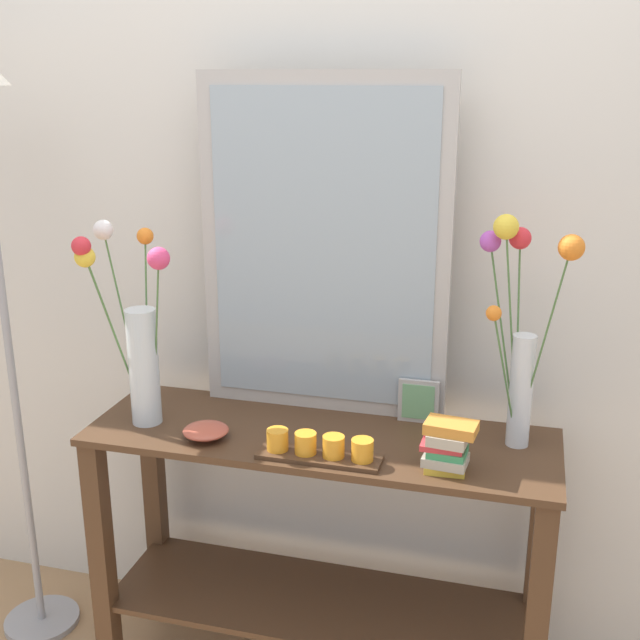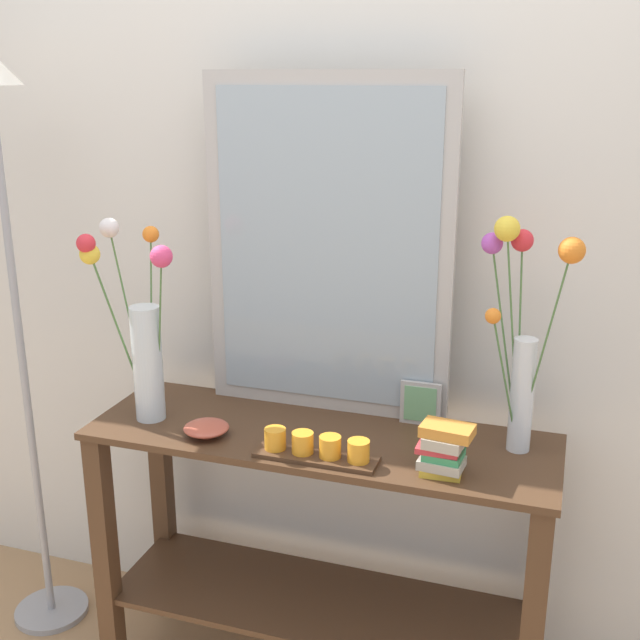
{
  "view_description": "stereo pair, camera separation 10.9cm",
  "coord_description": "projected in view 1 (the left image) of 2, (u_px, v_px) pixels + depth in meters",
  "views": [
    {
      "loc": [
        0.51,
        -1.89,
        1.74
      ],
      "look_at": [
        0.0,
        0.0,
        1.13
      ],
      "focal_mm": 44.44,
      "sensor_mm": 36.0,
      "label": 1
    },
    {
      "loc": [
        0.61,
        -1.86,
        1.74
      ],
      "look_at": [
        0.0,
        0.0,
        1.13
      ],
      "focal_mm": 44.44,
      "sensor_mm": 36.0,
      "label": 2
    }
  ],
  "objects": [
    {
      "name": "tall_vase_left",
      "position": [
        137.0,
        338.0,
        2.15
      ],
      "size": [
        0.24,
        0.21,
        0.56
      ],
      "color": "silver",
      "rests_on": "console_table"
    },
    {
      "name": "picture_frame_small",
      "position": [
        418.0,
        401.0,
        2.2
      ],
      "size": [
        0.11,
        0.01,
        0.12
      ],
      "color": "#B7B2AD",
      "rests_on": "console_table"
    },
    {
      "name": "decorative_bowl",
      "position": [
        206.0,
        431.0,
        2.12
      ],
      "size": [
        0.12,
        0.12,
        0.04
      ],
      "color": "#B24C38",
      "rests_on": "console_table"
    },
    {
      "name": "console_table",
      "position": [
        320.0,
        531.0,
        2.24
      ],
      "size": [
        1.27,
        0.41,
        0.81
      ],
      "color": "#472D1C",
      "rests_on": "ground"
    },
    {
      "name": "vase_right",
      "position": [
        521.0,
        328.0,
        1.99
      ],
      "size": [
        0.25,
        0.16,
        0.61
      ],
      "color": "silver",
      "rests_on": "console_table"
    },
    {
      "name": "wall_back",
      "position": [
        349.0,
        216.0,
        2.29
      ],
      "size": [
        6.4,
        0.08,
        2.7
      ],
      "primitive_type": "cube",
      "color": "silver",
      "rests_on": "ground"
    },
    {
      "name": "mirror_leaning",
      "position": [
        323.0,
        249.0,
        2.18
      ],
      "size": [
        0.7,
        0.03,
        0.95
      ],
      "color": "#B7B2AD",
      "rests_on": "console_table"
    },
    {
      "name": "book_stack",
      "position": [
        447.0,
        446.0,
        1.93
      ],
      "size": [
        0.14,
        0.1,
        0.13
      ],
      "color": "gold",
      "rests_on": "console_table"
    },
    {
      "name": "candle_tray",
      "position": [
        319.0,
        449.0,
        2.0
      ],
      "size": [
        0.32,
        0.09,
        0.07
      ],
      "color": "#472D1C",
      "rests_on": "console_table"
    }
  ]
}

